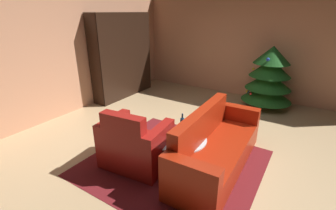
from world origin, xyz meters
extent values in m
plane|color=tan|center=(0.00, 0.00, 0.00)|extent=(7.68, 7.68, 0.00)
cube|color=tan|center=(0.00, 3.23, 1.32)|extent=(6.26, 0.06, 2.63)
cube|color=tan|center=(-3.10, 0.00, 1.32)|extent=(0.06, 6.52, 2.63)
cube|color=maroon|center=(-0.09, -0.47, 0.00)|extent=(2.42, 2.27, 0.01)
cube|color=black|center=(-2.67, 1.50, 1.05)|extent=(0.03, 1.84, 2.11)
cube|color=black|center=(-2.85, 2.41, 1.05)|extent=(0.39, 0.03, 2.11)
cube|color=black|center=(-2.85, 0.59, 1.05)|extent=(0.39, 0.03, 2.11)
cube|color=black|center=(-2.85, 1.50, 0.01)|extent=(0.37, 1.79, 0.03)
cube|color=black|center=(-2.85, 1.50, 0.36)|extent=(0.37, 1.79, 0.03)
cube|color=black|center=(-2.85, 1.50, 0.71)|extent=(0.37, 1.79, 0.02)
cube|color=black|center=(-2.85, 1.50, 1.05)|extent=(0.37, 1.79, 0.02)
cube|color=black|center=(-2.85, 1.50, 1.40)|extent=(0.37, 1.79, 0.02)
cube|color=black|center=(-2.85, 1.50, 1.75)|extent=(0.37, 1.79, 0.02)
cube|color=black|center=(-2.85, 1.50, 2.10)|extent=(0.37, 1.79, 0.03)
cube|color=black|center=(-3.00, 1.50, 0.65)|extent=(0.05, 0.89, 0.56)
cube|color=black|center=(-2.98, 1.50, 0.65)|extent=(0.03, 0.92, 0.59)
cube|color=#864E95|center=(-2.90, 2.34, 0.16)|extent=(0.27, 0.03, 0.27)
cube|color=orange|center=(-2.94, 2.30, 0.17)|extent=(0.20, 0.03, 0.28)
cube|color=#864D8F|center=(-2.94, 2.25, 0.13)|extent=(0.20, 0.05, 0.22)
cube|color=#397B40|center=(-2.91, 2.20, 0.13)|extent=(0.26, 0.04, 0.21)
cube|color=orange|center=(-2.94, 2.16, 0.13)|extent=(0.20, 0.03, 0.22)
cube|color=#25737E|center=(-2.94, 2.11, 0.17)|extent=(0.20, 0.04, 0.28)
cube|color=#A9AE99|center=(-2.90, 2.36, 1.19)|extent=(0.28, 0.05, 0.25)
cube|color=#A3AE9E|center=(-2.92, 2.31, 1.17)|extent=(0.23, 0.05, 0.20)
cube|color=teal|center=(-2.90, 2.26, 1.17)|extent=(0.29, 0.03, 0.21)
cube|color=#AAAC98|center=(-2.91, 2.22, 1.18)|extent=(0.26, 0.04, 0.23)
cube|color=#1A458F|center=(-2.92, 2.18, 1.20)|extent=(0.24, 0.03, 0.27)
cube|color=#11728D|center=(-2.90, 2.13, 1.20)|extent=(0.28, 0.05, 0.26)
cube|color=#1B6B8F|center=(-2.92, 2.08, 1.18)|extent=(0.24, 0.04, 0.23)
cube|color=teal|center=(-2.95, 2.04, 1.16)|extent=(0.18, 0.03, 0.18)
cube|color=#B23A20|center=(-2.94, 2.00, 1.20)|extent=(0.19, 0.04, 0.26)
cube|color=brown|center=(-2.94, 2.33, 1.55)|extent=(0.20, 0.04, 0.27)
cube|color=#284C98|center=(-2.95, 2.28, 1.52)|extent=(0.18, 0.04, 0.22)
cube|color=navy|center=(-2.91, 2.24, 1.52)|extent=(0.25, 0.05, 0.21)
cube|color=#3B7D48|center=(-2.93, 2.19, 1.52)|extent=(0.21, 0.04, 0.21)
cube|color=#427148|center=(-2.95, 2.14, 1.53)|extent=(0.18, 0.04, 0.23)
cube|color=orange|center=(-2.94, 2.34, 1.91)|extent=(0.19, 0.03, 0.29)
cube|color=red|center=(-2.90, 2.30, 1.89)|extent=(0.28, 0.04, 0.26)
cube|color=gold|center=(-2.93, 2.25, 1.87)|extent=(0.21, 0.04, 0.21)
cube|color=#864D8D|center=(-2.91, 2.20, 1.87)|extent=(0.26, 0.04, 0.21)
cube|color=#2B843F|center=(-2.90, 2.16, 1.91)|extent=(0.28, 0.03, 0.29)
cube|color=#2D7538|center=(-2.91, 2.12, 1.86)|extent=(0.26, 0.04, 0.19)
cube|color=maroon|center=(-0.56, -0.78, 0.21)|extent=(0.71, 0.75, 0.41)
cube|color=maroon|center=(-0.53, -1.05, 0.66)|extent=(0.64, 0.22, 0.49)
cube|color=maroon|center=(-0.17, -0.74, 0.34)|extent=(0.22, 0.70, 0.68)
cube|color=maroon|center=(-0.94, -0.82, 0.34)|extent=(0.22, 0.70, 0.68)
ellipsoid|color=beige|center=(-0.56, -0.71, 0.50)|extent=(0.30, 0.21, 0.18)
sphere|color=beige|center=(-0.61, -0.59, 0.55)|extent=(0.13, 0.13, 0.13)
cube|color=maroon|center=(0.48, -0.21, 0.19)|extent=(0.75, 1.70, 0.38)
cube|color=maroon|center=(0.21, -0.22, 0.62)|extent=(0.20, 1.69, 0.46)
cube|color=maroon|center=(0.51, -1.14, 0.32)|extent=(0.71, 0.19, 0.64)
cube|color=maroon|center=(0.46, 0.72, 0.32)|extent=(0.71, 0.19, 0.64)
cylinder|color=black|center=(0.18, -0.39, 0.19)|extent=(0.04, 0.04, 0.38)
cylinder|color=black|center=(-0.16, -0.22, 0.19)|extent=(0.04, 0.04, 0.38)
cylinder|color=black|center=(-0.13, -0.59, 0.19)|extent=(0.04, 0.04, 0.38)
cylinder|color=silver|center=(-0.03, -0.40, 0.39)|extent=(0.78, 0.78, 0.02)
cube|color=#3F5095|center=(-0.04, -0.36, 0.42)|extent=(0.20, 0.17, 0.03)
cube|color=#3B4388|center=(-0.05, -0.35, 0.44)|extent=(0.17, 0.15, 0.02)
cube|color=#A3887C|center=(-0.04, -0.37, 0.46)|extent=(0.17, 0.14, 0.02)
cylinder|color=#1D3850|center=(-0.12, -0.20, 0.51)|extent=(0.06, 0.06, 0.22)
cylinder|color=#1D3850|center=(-0.12, -0.20, 0.67)|extent=(0.03, 0.03, 0.08)
cylinder|color=brown|center=(0.57, 2.62, 0.09)|extent=(0.08, 0.08, 0.17)
cone|color=#1C541D|center=(0.57, 2.62, 0.37)|extent=(1.12, 1.12, 0.39)
cone|color=#1C541D|center=(0.57, 2.62, 0.66)|extent=(1.01, 1.01, 0.39)
cone|color=#1C541D|center=(0.57, 2.62, 0.95)|extent=(0.90, 0.90, 0.39)
cone|color=#1C541D|center=(0.57, 2.62, 1.24)|extent=(0.80, 0.80, 0.39)
sphere|color=yellow|center=(0.20, 2.62, 0.87)|extent=(0.06, 0.06, 0.06)
sphere|color=red|center=(0.29, 2.26, 0.38)|extent=(0.05, 0.05, 0.05)
sphere|color=red|center=(0.29, 2.86, 1.02)|extent=(0.07, 0.07, 0.07)
sphere|color=blue|center=(0.12, 2.72, 0.27)|extent=(0.06, 0.06, 0.06)
sphere|color=blue|center=(0.20, 2.80, 0.66)|extent=(0.06, 0.06, 0.06)
sphere|color=yellow|center=(0.17, 2.39, 0.38)|extent=(0.05, 0.05, 0.05)
sphere|color=blue|center=(0.54, 2.31, 1.18)|extent=(0.08, 0.08, 0.08)
camera|label=1|loc=(1.44, -3.05, 2.13)|focal=25.31mm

